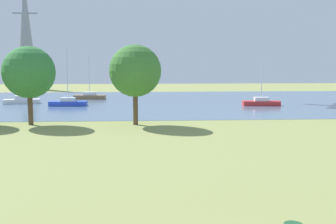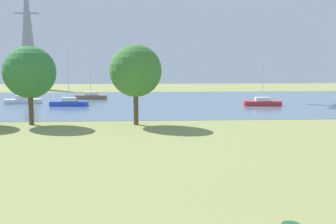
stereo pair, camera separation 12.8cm
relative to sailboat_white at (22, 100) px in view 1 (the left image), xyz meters
The scene contains 9 objects.
ground_plane 31.33m from the sailboat_white, 56.15° to the right, with size 160.00×160.00×0.00m, color #8C9351.
water_surface 17.57m from the sailboat_white, ahead, with size 140.00×40.00×0.02m, color slate.
sailboat_white is the anchor object (origin of this frame).
sailboat_blue 7.77m from the sailboat_white, 27.11° to the right, with size 4.84×1.62×7.38m.
sailboat_brown 10.78m from the sailboat_white, 38.52° to the left, with size 4.93×2.01×6.57m.
sailboat_red 32.53m from the sailboat_white, ahead, with size 4.91×1.90×5.51m.
tree_west_near 21.26m from the sailboat_white, 71.92° to the right, with size 4.66×4.66×7.07m.
tree_east_far 26.21m from the sailboat_white, 51.97° to the right, with size 4.68×4.68×7.21m.
electricity_pylon 36.35m from the sailboat_white, 103.80° to the left, with size 6.40×4.40×23.98m.
Camera 1 is at (-1.01, -8.78, 5.51)m, focal length 43.34 mm.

